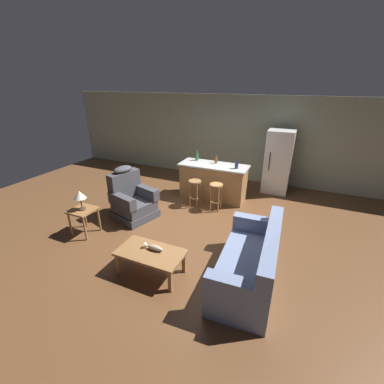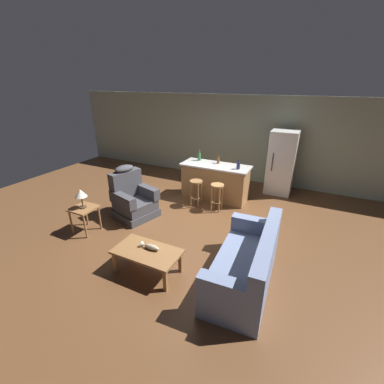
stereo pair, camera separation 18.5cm
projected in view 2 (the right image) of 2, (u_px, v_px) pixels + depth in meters
name	position (u px, v px, depth m)	size (l,w,h in m)	color
ground_plane	(193.00, 220.00, 5.95)	(12.00, 12.00, 0.00)	brown
back_wall	(237.00, 139.00, 8.00)	(12.00, 0.05, 2.60)	#9EA88E
coffee_table	(147.00, 253.00, 4.21)	(1.10, 0.60, 0.42)	olive
fish_figurine	(150.00, 247.00, 4.21)	(0.34, 0.10, 0.10)	#4C3823
couch	(247.00, 265.00, 3.98)	(0.93, 1.94, 0.94)	#707FA3
recliner_near_lamp	(133.00, 199.00, 6.00)	(1.04, 1.04, 1.20)	#3D3D42
end_table	(84.00, 212.00, 5.33)	(0.48, 0.48, 0.56)	olive
table_lamp	(81.00, 194.00, 5.16)	(0.24, 0.24, 0.41)	#4C3823
kitchen_island	(215.00, 182.00, 6.87)	(1.80, 0.70, 0.95)	#9E7042
bar_stool_left	(196.00, 188.00, 6.46)	(0.32, 0.32, 0.68)	olive
bar_stool_right	(217.00, 192.00, 6.23)	(0.32, 0.32, 0.68)	#A87A47
refrigerator	(281.00, 163.00, 7.09)	(0.70, 0.69, 1.76)	white
bottle_tall_green	(218.00, 160.00, 6.76)	(0.07, 0.07, 0.23)	brown
bottle_short_amber	(199.00, 157.00, 7.02)	(0.09, 0.09, 0.28)	#2D6B38
bottle_wine_dark	(238.00, 165.00, 6.33)	(0.09, 0.09, 0.25)	#23284C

